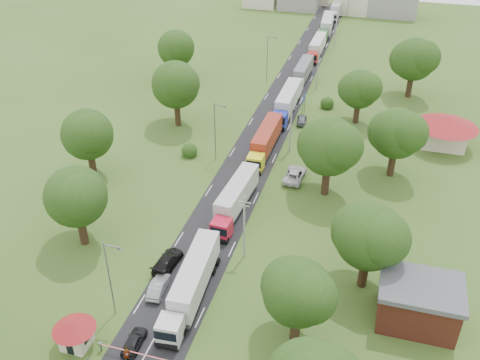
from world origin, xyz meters
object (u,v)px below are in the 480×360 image
(guard_booth, at_px, (75,330))
(truck_0, at_px, (192,283))
(pedestrian_near, at_px, (127,355))
(car_lane_mid, at_px, (158,286))
(boom_barrier, at_px, (129,352))
(info_sign, at_px, (304,101))
(car_lane_front, at_px, (134,341))

(guard_booth, relative_size, truck_0, 0.29)
(truck_0, distance_m, pedestrian_near, 10.66)
(car_lane_mid, distance_m, pedestrian_near, 9.97)
(boom_barrier, bearing_deg, info_sign, 83.76)
(info_sign, height_order, pedestrian_near, info_sign)
(guard_booth, xyz_separation_m, pedestrian_near, (5.86, -0.42, -1.21))
(info_sign, xyz_separation_m, truck_0, (-3.41, -50.31, -0.77))
(info_sign, relative_size, truck_0, 0.27)
(guard_booth, distance_m, car_lane_mid, 10.79)
(car_lane_mid, xyz_separation_m, pedestrian_near, (0.96, -9.93, 0.21))
(guard_booth, relative_size, info_sign, 1.07)
(info_sign, distance_m, car_lane_front, 58.93)
(truck_0, distance_m, car_lane_mid, 4.36)
(boom_barrier, bearing_deg, truck_0, 72.00)
(guard_booth, distance_m, car_lane_front, 6.04)
(info_sign, relative_size, car_lane_front, 1.02)
(guard_booth, relative_size, car_lane_mid, 0.97)
(boom_barrier, bearing_deg, pedestrian_near, -87.84)
(info_sign, distance_m, pedestrian_near, 60.80)
(truck_0, xyz_separation_m, pedestrian_near, (-3.13, -10.11, -1.28))
(car_lane_front, bearing_deg, boom_barrier, 94.34)
(guard_booth, distance_m, truck_0, 13.22)
(truck_0, xyz_separation_m, car_lane_mid, (-4.09, -0.18, -1.49))
(guard_booth, xyz_separation_m, car_lane_front, (5.66, 1.50, -1.48))
(boom_barrier, relative_size, car_lane_mid, 2.03)
(car_lane_front, distance_m, pedestrian_near, 1.95)
(boom_barrier, relative_size, car_lane_front, 2.29)
(truck_0, distance_m, car_lane_front, 8.97)
(guard_booth, relative_size, car_lane_front, 1.09)
(truck_0, bearing_deg, car_lane_mid, -177.49)
(truck_0, bearing_deg, guard_booth, -132.85)
(guard_booth, xyz_separation_m, info_sign, (12.40, 60.00, 0.84))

